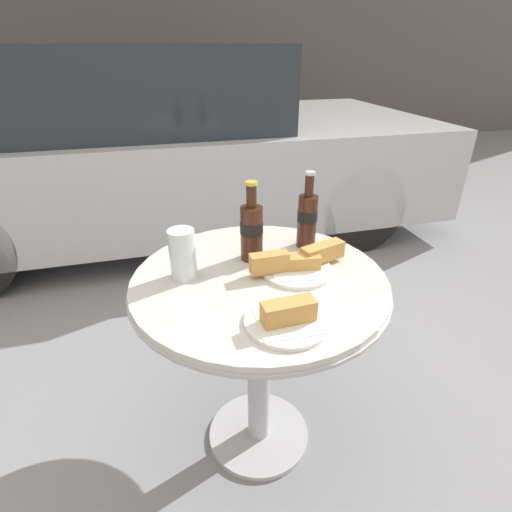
% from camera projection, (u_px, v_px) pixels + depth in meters
% --- Properties ---
extents(ground_plane, '(30.00, 30.00, 0.00)m').
position_uv_depth(ground_plane, '(259.00, 435.00, 1.51)').
color(ground_plane, gray).
extents(bistro_table, '(0.77, 0.77, 0.70)m').
position_uv_depth(bistro_table, '(259.00, 317.00, 1.25)').
color(bistro_table, '#B7B7BC').
rests_on(bistro_table, ground_plane).
extents(cola_bottle_left, '(0.07, 0.07, 0.26)m').
position_uv_depth(cola_bottle_left, '(307.00, 218.00, 1.32)').
color(cola_bottle_left, '#3D1E14').
rests_on(cola_bottle_left, bistro_table).
extents(cola_bottle_right, '(0.07, 0.07, 0.25)m').
position_uv_depth(cola_bottle_right, '(252.00, 230.00, 1.24)').
color(cola_bottle_right, '#3D1E14').
rests_on(cola_bottle_right, bistro_table).
extents(drinking_glass, '(0.08, 0.08, 0.15)m').
position_uv_depth(drinking_glass, '(183.00, 256.00, 1.15)').
color(drinking_glass, silver).
rests_on(drinking_glass, bistro_table).
extents(lunch_plate_near, '(0.31, 0.22, 0.07)m').
position_uv_depth(lunch_plate_near, '(298.00, 263.00, 1.20)').
color(lunch_plate_near, white).
rests_on(lunch_plate_near, bistro_table).
extents(lunch_plate_far, '(0.21, 0.21, 0.07)m').
position_uv_depth(lunch_plate_far, '(288.00, 317.00, 0.97)').
color(lunch_plate_far, white).
rests_on(lunch_plate_far, bistro_table).
extents(parked_car, '(3.95, 1.82, 1.31)m').
position_uv_depth(parked_car, '(161.00, 147.00, 3.03)').
color(parked_car, '#B7B7BC').
rests_on(parked_car, ground_plane).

